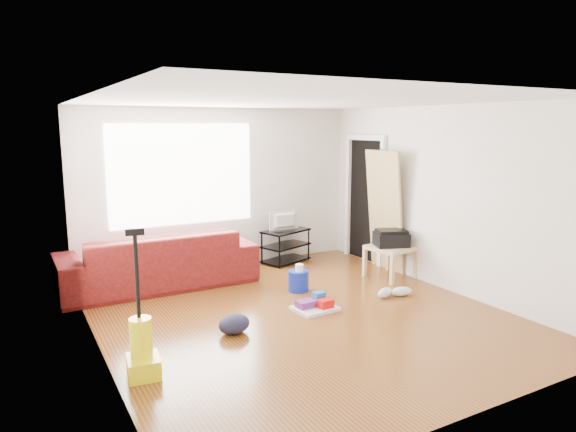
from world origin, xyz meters
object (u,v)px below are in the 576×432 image
tv_stand (286,245)px  side_table (391,251)px  bucket (298,291)px  sofa (159,286)px  backpack (234,333)px  cleaning_tray (315,305)px  vacuum (142,349)px

tv_stand → side_table: (0.93, -1.53, 0.12)m
bucket → sofa: bearing=144.7°
sofa → backpack: 2.07m
sofa → bucket: sofa is taller
bucket → cleaning_tray: size_ratio=0.53×
sofa → tv_stand: (2.18, 0.27, 0.28)m
side_table → vacuum: (-3.95, -1.28, -0.15)m
side_table → bucket: (-1.51, 0.12, -0.40)m
tv_stand → side_table: size_ratio=1.33×
backpack → vacuum: bearing=-175.1°
backpack → vacuum: (-1.10, -0.48, 0.25)m
cleaning_tray → side_table: bearing=19.9°
cleaning_tray → vacuum: bearing=-163.6°
sofa → cleaning_tray: size_ratio=5.01×
backpack → cleaning_tray: bearing=-9.9°
sofa → cleaning_tray: sofa is taller
side_table → vacuum: bearing=-162.1°
side_table → vacuum: size_ratio=0.50×
side_table → tv_stand: bearing=121.4°
backpack → sofa: bearing=78.4°
tv_stand → sofa: bearing=167.7°
cleaning_tray → bucket: bearing=75.7°
tv_stand → vacuum: vacuum is taller
sofa → bucket: 1.97m
sofa → vacuum: bearing=71.8°
side_table → cleaning_tray: side_table is taller
vacuum → sofa: bearing=79.2°
sofa → side_table: size_ratio=3.99×
side_table → vacuum: vacuum is taller
sofa → vacuum: vacuum is taller
tv_stand → cleaning_tray: (-0.76, -2.14, -0.22)m
tv_stand → vacuum: size_ratio=0.66×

